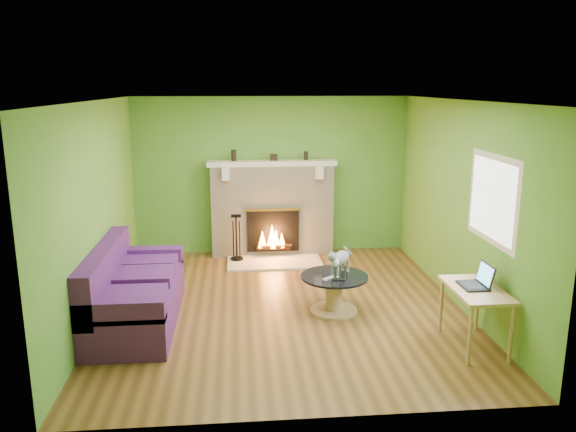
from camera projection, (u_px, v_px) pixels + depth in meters
name	position (u px, v px, depth m)	size (l,w,h in m)	color
floor	(284.00, 306.00, 7.22)	(5.00, 5.00, 0.00)	#593719
ceiling	(284.00, 100.00, 6.63)	(5.00, 5.00, 0.00)	white
wall_back	(271.00, 176.00, 9.35)	(5.00, 5.00, 0.00)	#4F8B2D
wall_front	(310.00, 274.00, 4.50)	(5.00, 5.00, 0.00)	#4F8B2D
wall_left	(97.00, 211.00, 6.72)	(5.00, 5.00, 0.00)	#4F8B2D
wall_right	(460.00, 204.00, 7.12)	(5.00, 5.00, 0.00)	#4F8B2D
window_frame	(493.00, 199.00, 6.19)	(1.20, 1.20, 0.00)	silver
window_pane	(492.00, 199.00, 6.19)	(1.06, 1.06, 0.00)	white
fireplace	(272.00, 209.00, 9.29)	(2.10, 0.46, 1.58)	beige
hearth	(275.00, 262.00, 8.96)	(1.50, 0.75, 0.03)	beige
mantel	(272.00, 163.00, 9.09)	(2.10, 0.28, 0.08)	beige
sofa	(131.00, 294.00, 6.66)	(0.94, 2.09, 0.94)	#48185C
coffee_table	(334.00, 291.00, 7.00)	(0.84, 0.84, 0.47)	tan
desk	(476.00, 295.00, 5.99)	(0.52, 0.91, 0.67)	tan
cat	(340.00, 261.00, 6.97)	(0.21, 0.56, 0.35)	#5E5E63
remote_silver	(328.00, 278.00, 6.82)	(0.17, 0.04, 0.02)	#999A9C
remote_black	(339.00, 280.00, 6.78)	(0.16, 0.04, 0.02)	black
laptop	(474.00, 275.00, 5.99)	(0.30, 0.34, 0.26)	black
fire_tools	(236.00, 237.00, 8.97)	(0.20, 0.20, 0.75)	black
mantel_vase_left	(234.00, 155.00, 9.04)	(0.08, 0.08, 0.18)	black
mantel_vase_right	(306.00, 156.00, 9.15)	(0.07, 0.07, 0.14)	black
mantel_box	(274.00, 157.00, 9.10)	(0.12, 0.08, 0.10)	black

